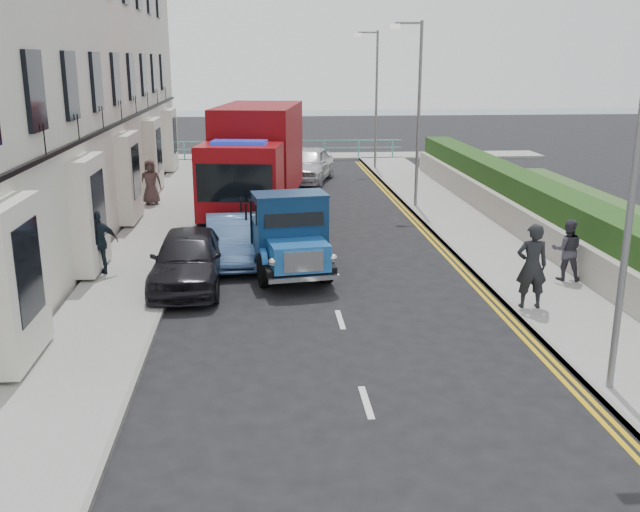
{
  "coord_description": "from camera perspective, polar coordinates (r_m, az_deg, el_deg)",
  "views": [
    {
      "loc": [
        -1.71,
        -12.93,
        5.68
      ],
      "look_at": [
        -0.43,
        2.36,
        1.4
      ],
      "focal_mm": 40.0,
      "sensor_mm": 36.0,
      "label": 1
    }
  ],
  "objects": [
    {
      "name": "seafront_railing",
      "position": [
        41.48,
        -2.44,
        8.51
      ],
      "size": [
        13.0,
        0.08,
        1.11
      ],
      "color": "#59B2A5",
      "rests_on": "ground"
    },
    {
      "name": "lamp_near",
      "position": [
        12.53,
        23.44,
        6.6
      ],
      "size": [
        1.23,
        0.18,
        7.0
      ],
      "color": "slate",
      "rests_on": "ground"
    },
    {
      "name": "lamp_mid",
      "position": [
        27.62,
        7.67,
        11.95
      ],
      "size": [
        1.23,
        0.18,
        7.0
      ],
      "color": "slate",
      "rests_on": "ground"
    },
    {
      "name": "seafront_car_left",
      "position": [
        39.39,
        -7.45,
        8.1
      ],
      "size": [
        3.38,
        5.05,
        1.29
      ],
      "primitive_type": "imported",
      "rotation": [
        0.0,
        0.0,
        3.44
      ],
      "color": "black",
      "rests_on": "ground"
    },
    {
      "name": "pavement_east",
      "position": [
        23.7,
        12.55,
        1.49
      ],
      "size": [
        2.6,
        38.0,
        0.12
      ],
      "primitive_type": "cube",
      "color": "gray",
      "rests_on": "ground"
    },
    {
      "name": "pedestrian_east_far",
      "position": [
        19.37,
        19.15,
        0.47
      ],
      "size": [
        0.9,
        0.77,
        1.6
      ],
      "primitive_type": "imported",
      "rotation": [
        0.0,
        0.0,
        2.91
      ],
      "color": "#373440",
      "rests_on": "pavement_east"
    },
    {
      "name": "pedestrian_west_near",
      "position": [
        19.63,
        -17.28,
        1.03
      ],
      "size": [
        1.1,
        0.8,
        1.73
      ],
      "primitive_type": "imported",
      "rotation": [
        0.0,
        0.0,
        3.56
      ],
      "color": "#19232D",
      "rests_on": "pavement_west"
    },
    {
      "name": "bedford_lorry",
      "position": [
        18.98,
        -2.49,
        1.41
      ],
      "size": [
        2.53,
        4.95,
        2.25
      ],
      "rotation": [
        0.0,
        0.0,
        0.15
      ],
      "color": "black",
      "rests_on": "ground"
    },
    {
      "name": "parked_car_mid",
      "position": [
        20.58,
        -7.14,
        1.31
      ],
      "size": [
        1.67,
        4.03,
        1.3
      ],
      "primitive_type": "imported",
      "rotation": [
        0.0,
        0.0,
        0.08
      ],
      "color": "#5981C0",
      "rests_on": "ground"
    },
    {
      "name": "parked_car_rear",
      "position": [
        25.46,
        -6.73,
        4.02
      ],
      "size": [
        2.05,
        4.43,
        1.25
      ],
      "primitive_type": "imported",
      "rotation": [
        0.0,
        0.0,
        0.07
      ],
      "color": "#ADAEB2",
      "rests_on": "ground"
    },
    {
      "name": "ground",
      "position": [
        14.23,
        2.53,
        -7.96
      ],
      "size": [
        120.0,
        120.0,
        0.0
      ],
      "primitive_type": "plane",
      "color": "black",
      "rests_on": "ground"
    },
    {
      "name": "terrace_west",
      "position": [
        27.11,
        -22.54,
        17.6
      ],
      "size": [
        6.31,
        30.2,
        14.25
      ],
      "color": "silver",
      "rests_on": "ground"
    },
    {
      "name": "red_lorry",
      "position": [
        25.75,
        -5.16,
        7.63
      ],
      "size": [
        3.77,
        8.01,
        4.03
      ],
      "rotation": [
        0.0,
        0.0,
        -0.16
      ],
      "color": "black",
      "rests_on": "ground"
    },
    {
      "name": "parked_car_front",
      "position": [
        18.47,
        -10.5,
        -0.2
      ],
      "size": [
        1.82,
        4.36,
        1.48
      ],
      "primitive_type": "imported",
      "rotation": [
        0.0,
        0.0,
        -0.02
      ],
      "color": "black",
      "rests_on": "ground"
    },
    {
      "name": "pavement_west",
      "position": [
        22.91,
        -13.42,
        0.95
      ],
      "size": [
        2.4,
        38.0,
        0.12
      ],
      "primitive_type": "cube",
      "color": "gray",
      "rests_on": "ground"
    },
    {
      "name": "promenade",
      "position": [
        42.34,
        -2.48,
        7.94
      ],
      "size": [
        30.0,
        2.5,
        0.12
      ],
      "primitive_type": "cube",
      "color": "gray",
      "rests_on": "ground"
    },
    {
      "name": "seafront_car_right",
      "position": [
        33.94,
        -0.97,
        7.33
      ],
      "size": [
        3.14,
        5.12,
        1.63
      ],
      "primitive_type": "imported",
      "rotation": [
        0.0,
        0.0,
        -0.27
      ],
      "color": "silver",
      "rests_on": "ground"
    },
    {
      "name": "pedestrian_west_far",
      "position": [
        28.7,
        -13.41,
        5.77
      ],
      "size": [
        0.87,
        0.58,
        1.76
      ],
      "primitive_type": "imported",
      "rotation": [
        0.0,
        0.0,
        0.02
      ],
      "color": "#473433",
      "rests_on": "pavement_west"
    },
    {
      "name": "garden_east",
      "position": [
        24.16,
        17.0,
        3.48
      ],
      "size": [
        1.45,
        28.0,
        1.75
      ],
      "color": "#B2AD9E",
      "rests_on": "ground"
    },
    {
      "name": "sea_plane",
      "position": [
        73.18,
        -3.53,
        11.1
      ],
      "size": [
        120.0,
        120.0,
        0.0
      ],
      "primitive_type": "plane",
      "color": "slate",
      "rests_on": "ground"
    },
    {
      "name": "lamp_far",
      "position": [
        37.44,
        4.35,
        12.96
      ],
      "size": [
        1.23,
        0.18,
        7.0
      ],
      "color": "slate",
      "rests_on": "ground"
    },
    {
      "name": "pedestrian_east_near",
      "position": [
        16.91,
        16.59,
        -0.77
      ],
      "size": [
        0.75,
        0.52,
        1.98
      ],
      "primitive_type": "imported",
      "rotation": [
        0.0,
        0.0,
        3.07
      ],
      "color": "black",
      "rests_on": "pavement_east"
    }
  ]
}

